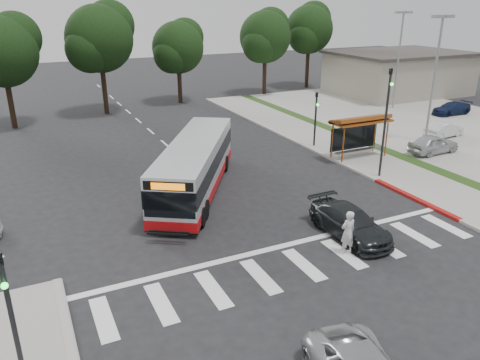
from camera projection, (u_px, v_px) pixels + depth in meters
ground at (249, 217)px, 23.22m from camera, size 140.00×140.00×0.00m
sidewalk_east at (334, 146)px, 34.37m from camera, size 4.00×40.00×0.12m
curb_east at (311, 149)px, 33.56m from camera, size 0.30×40.00×0.15m
curb_east_red at (415, 199)px, 25.14m from camera, size 0.32×6.00×0.15m
parking_lot at (432, 122)px, 40.90m from camera, size 18.00×36.00×0.10m
commercial_building at (398, 74)px, 53.04m from camera, size 14.00×10.00×4.40m
building_roof_cap at (401, 53)px, 52.20m from camera, size 14.60×10.60×0.30m
crosswalk_ladder at (304, 264)px, 19.01m from camera, size 18.00×2.60×0.01m
bus_shelter at (360, 124)px, 31.03m from camera, size 4.20×1.60×2.86m
traffic_signal_sw at (10, 307)px, 12.15m from camera, size 0.18×0.37×4.20m
traffic_signal_ne_tall at (386, 115)px, 26.96m from camera, size 0.18×0.37×6.50m
traffic_signal_ne_short at (316, 114)px, 33.35m from camera, size 0.18×0.37×4.00m
lot_light_front at (437, 62)px, 33.41m from camera, size 1.90×0.35×9.01m
lot_light_mid at (400, 47)px, 44.24m from camera, size 1.90×0.35×9.01m
tree_ne_a at (265, 36)px, 51.02m from camera, size 6.16×5.74×9.30m
tree_ne_b at (309, 28)px, 55.34m from camera, size 6.16×5.74×10.02m
tree_north_a at (100, 37)px, 41.88m from camera, size 6.60×6.15×10.17m
tree_north_b at (178, 47)px, 47.24m from camera, size 5.72×5.33×8.43m
tree_north_c at (3, 51)px, 37.19m from camera, size 6.16×5.74×9.30m
transit_bus at (195, 167)px, 25.76m from camera, size 8.03×10.80×2.90m
pedestrian at (348, 232)px, 19.55m from camera, size 0.72×0.49×1.94m
dark_sedan at (350, 223)px, 21.10m from camera, size 1.93×4.60×1.33m
parked_car_0 at (433, 144)px, 32.34m from camera, size 3.89×1.69×1.31m
parked_car_1 at (444, 130)px, 36.18m from camera, size 3.60×1.58×1.15m
parked_car_3 at (452, 108)px, 43.36m from camera, size 3.90×1.60×1.13m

